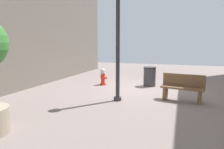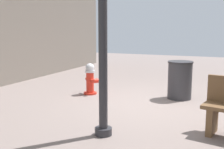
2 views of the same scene
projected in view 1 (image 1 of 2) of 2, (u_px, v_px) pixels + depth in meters
name	position (u px, v px, depth m)	size (l,w,h in m)	color
ground_plane	(138.00, 88.00, 9.17)	(23.40, 23.40, 0.00)	gray
fire_hydrant	(103.00, 77.00, 9.97)	(0.39, 0.39, 0.82)	red
bench_near	(183.00, 87.00, 7.13)	(1.52, 0.70, 0.95)	brown
street_lamp	(118.00, 25.00, 6.85)	(0.36, 0.36, 4.30)	#2D2D33
trash_bin	(150.00, 77.00, 9.66)	(0.61, 0.61, 0.92)	#38383D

